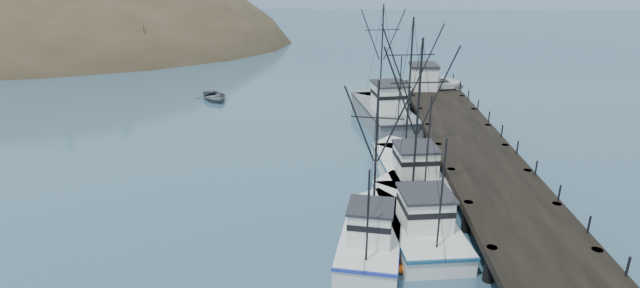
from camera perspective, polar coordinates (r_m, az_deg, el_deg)
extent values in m
plane|color=#2D4D66|center=(26.49, -6.20, -15.92)|extent=(400.00, 400.00, 0.00)
cube|color=black|center=(40.92, 16.91, -0.36)|extent=(6.00, 44.00, 0.50)
cylinder|color=black|center=(27.60, 18.83, -12.86)|extent=(0.56, 0.56, 2.00)
cylinder|color=black|center=(29.48, 28.78, -12.18)|extent=(0.56, 0.56, 2.00)
cylinder|color=black|center=(31.74, 16.43, -7.98)|extent=(0.56, 0.56, 2.00)
cylinder|color=black|center=(33.39, 25.19, -7.71)|extent=(0.56, 0.56, 2.00)
cylinder|color=black|center=(36.10, 14.64, -4.23)|extent=(0.56, 0.56, 2.00)
cylinder|color=black|center=(37.56, 22.43, -4.18)|extent=(0.56, 0.56, 2.00)
cylinder|color=black|center=(40.60, 13.25, -1.30)|extent=(0.56, 0.56, 2.00)
cylinder|color=black|center=(41.91, 20.25, -1.37)|extent=(0.56, 0.56, 2.00)
cylinder|color=black|center=(45.21, 12.15, 1.03)|extent=(0.56, 0.56, 2.00)
cylinder|color=black|center=(46.39, 18.49, 0.92)|extent=(0.56, 0.56, 2.00)
cylinder|color=black|center=(49.90, 11.25, 2.94)|extent=(0.56, 0.56, 2.00)
cylinder|color=black|center=(50.97, 17.04, 2.79)|extent=(0.56, 0.56, 2.00)
cylinder|color=black|center=(54.64, 10.51, 4.51)|extent=(0.56, 0.56, 2.00)
cylinder|color=black|center=(55.62, 15.83, 4.35)|extent=(0.56, 0.56, 2.00)
cylinder|color=black|center=(59.43, 9.88, 5.83)|extent=(0.56, 0.56, 2.00)
cylinder|color=black|center=(60.33, 14.80, 5.67)|extent=(0.56, 0.56, 2.00)
cube|color=beige|center=(88.75, -25.98, 9.14)|extent=(4.00, 5.00, 2.80)
cube|color=beige|center=(95.10, -28.12, 9.42)|extent=(4.00, 5.00, 2.80)
cube|color=beige|center=(92.30, -22.06, 10.06)|extent=(4.00, 5.00, 2.80)
cube|color=#9EB2C6|center=(191.82, 4.45, 15.65)|extent=(360.00, 40.00, 26.00)
cube|color=silver|center=(211.22, -9.92, 15.85)|extent=(180.00, 25.00, 18.00)
cube|color=silver|center=(85.34, -24.92, 8.16)|extent=(1.00, 3.50, 0.90)
cylinder|color=black|center=(84.87, -25.21, 10.07)|extent=(0.08, 0.08, 6.00)
cube|color=silver|center=(82.96, -19.05, 8.64)|extent=(1.00, 3.50, 0.90)
cylinder|color=black|center=(82.47, -19.28, 10.60)|extent=(0.08, 0.08, 6.00)
cube|color=silver|center=(88.79, -17.07, 9.56)|extent=(1.00, 3.50, 0.90)
cylinder|color=black|center=(88.34, -17.26, 11.41)|extent=(0.08, 0.08, 6.00)
cube|color=silver|center=(96.96, -23.67, 9.61)|extent=(1.00, 3.50, 0.90)
cylinder|color=black|center=(96.55, -23.92, 11.29)|extent=(0.08, 0.08, 6.00)
cube|color=silver|center=(91.09, -24.08, 8.95)|extent=(1.00, 3.50, 0.90)
cylinder|color=black|center=(90.65, -24.34, 10.74)|extent=(0.08, 0.08, 6.00)
cube|color=silver|center=(83.91, -20.91, 8.53)|extent=(1.00, 3.50, 0.90)
cylinder|color=black|center=(83.43, -21.16, 10.48)|extent=(0.08, 0.08, 6.00)
cube|color=silver|center=(31.23, 11.01, -9.11)|extent=(4.98, 10.09, 1.60)
cube|color=silver|center=(35.37, 8.95, -5.30)|extent=(3.76, 3.76, 1.60)
cube|color=navy|center=(30.89, 11.10, -7.98)|extent=(5.08, 10.35, 0.18)
cube|color=silver|center=(29.36, 11.88, -7.31)|extent=(2.97, 3.05, 1.90)
cube|color=#26262B|center=(28.90, 12.03, -5.50)|extent=(3.23, 3.32, 0.16)
cylinder|color=black|center=(30.17, 11.02, 2.15)|extent=(0.14, 0.14, 10.27)
cylinder|color=black|center=(26.31, 13.71, -5.68)|extent=(0.10, 0.10, 6.16)
cube|color=silver|center=(29.18, 5.83, -11.08)|extent=(4.33, 8.41, 1.60)
cube|color=silver|center=(32.67, 6.44, -7.44)|extent=(3.21, 3.21, 1.60)
cube|color=#2231A0|center=(28.82, 5.88, -9.89)|extent=(4.42, 8.62, 0.18)
cube|color=silver|center=(27.41, 5.77, -9.07)|extent=(2.56, 2.56, 1.90)
cube|color=#26262B|center=(26.92, 5.85, -7.16)|extent=(2.78, 2.79, 0.16)
cylinder|color=black|center=(28.08, 6.41, -1.07)|extent=(0.14, 0.14, 8.34)
cylinder|color=black|center=(24.86, 5.48, -8.26)|extent=(0.10, 0.10, 5.00)
cube|color=silver|center=(37.90, 10.16, -3.56)|extent=(5.07, 10.34, 1.60)
cube|color=silver|center=(42.34, 8.47, -0.86)|extent=(3.79, 3.79, 1.60)
cube|color=navy|center=(37.63, 10.22, -2.59)|extent=(5.18, 10.60, 0.18)
cube|color=silver|center=(36.10, 10.84, -1.84)|extent=(3.01, 3.12, 1.90)
cube|color=#26262B|center=(35.73, 10.95, -0.31)|extent=(3.27, 3.40, 0.16)
cylinder|color=black|center=(37.32, 10.14, 5.99)|extent=(0.14, 0.14, 10.60)
cylinder|color=black|center=(33.04, 12.25, 0.09)|extent=(0.10, 0.10, 6.36)
cube|color=slate|center=(50.55, 7.33, 3.10)|extent=(6.30, 12.26, 2.20)
cube|color=slate|center=(55.95, 5.68, 4.86)|extent=(3.98, 3.98, 2.20)
cube|color=black|center=(50.26, 7.38, 4.18)|extent=(6.43, 12.57, 0.18)
cube|color=silver|center=(48.51, 7.94, 5.28)|extent=(3.44, 3.80, 2.60)
cube|color=#26262B|center=(48.17, 8.02, 6.87)|extent=(3.74, 4.14, 0.16)
cylinder|color=black|center=(50.82, 7.06, 10.12)|extent=(0.14, 0.14, 9.70)
cylinder|color=black|center=(45.34, 9.12, 6.26)|extent=(0.10, 0.10, 5.82)
cube|color=silver|center=(57.02, 11.70, 7.43)|extent=(2.80, 3.00, 2.50)
cube|color=#26262B|center=(56.74, 11.80, 8.80)|extent=(3.00, 3.20, 0.30)
imported|color=white|center=(57.73, 13.91, 6.81)|extent=(5.15, 3.20, 1.33)
imported|color=#505459|center=(60.50, -11.99, 4.97)|extent=(5.77, 6.34, 1.08)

